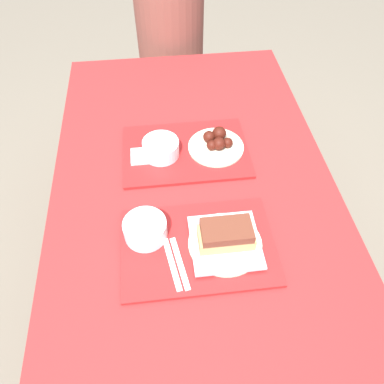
{
  "coord_description": "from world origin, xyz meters",
  "views": [
    {
      "loc": [
        -0.1,
        -0.8,
        1.69
      ],
      "look_at": [
        -0.01,
        -0.05,
        0.78
      ],
      "focal_mm": 35.0,
      "sensor_mm": 36.0,
      "label": 1
    }
  ],
  "objects_px": {
    "wings_plate_far": "(217,142)",
    "bowl_coleslaw_far": "(161,147)",
    "brisket_sandwich_plate": "(226,238)",
    "tray_far": "(186,151)",
    "bowl_coleslaw_near": "(145,229)",
    "tray_near": "(198,246)",
    "person_seated_across": "(170,27)"
  },
  "relations": [
    {
      "from": "bowl_coleslaw_near",
      "to": "wings_plate_far",
      "type": "relative_size",
      "value": 0.64
    },
    {
      "from": "bowl_coleslaw_near",
      "to": "wings_plate_far",
      "type": "distance_m",
      "value": 0.44
    },
    {
      "from": "brisket_sandwich_plate",
      "to": "wings_plate_far",
      "type": "bearing_deg",
      "value": 84.46
    },
    {
      "from": "person_seated_across",
      "to": "tray_near",
      "type": "bearing_deg",
      "value": -90.87
    },
    {
      "from": "wings_plate_far",
      "to": "bowl_coleslaw_far",
      "type": "bearing_deg",
      "value": -175.31
    },
    {
      "from": "tray_far",
      "to": "bowl_coleslaw_far",
      "type": "distance_m",
      "value": 0.1
    },
    {
      "from": "tray_near",
      "to": "brisket_sandwich_plate",
      "type": "height_order",
      "value": "brisket_sandwich_plate"
    },
    {
      "from": "wings_plate_far",
      "to": "bowl_coleslaw_near",
      "type": "bearing_deg",
      "value": -127.24
    },
    {
      "from": "tray_near",
      "to": "wings_plate_far",
      "type": "height_order",
      "value": "wings_plate_far"
    },
    {
      "from": "tray_far",
      "to": "person_seated_across",
      "type": "relative_size",
      "value": 0.6
    },
    {
      "from": "tray_far",
      "to": "person_seated_across",
      "type": "distance_m",
      "value": 0.88
    },
    {
      "from": "bowl_coleslaw_far",
      "to": "tray_near",
      "type": "bearing_deg",
      "value": -78.02
    },
    {
      "from": "tray_far",
      "to": "bowl_coleslaw_far",
      "type": "xyz_separation_m",
      "value": [
        -0.09,
        -0.01,
        0.04
      ]
    },
    {
      "from": "tray_far",
      "to": "bowl_coleslaw_far",
      "type": "bearing_deg",
      "value": -173.82
    },
    {
      "from": "wings_plate_far",
      "to": "person_seated_across",
      "type": "distance_m",
      "value": 0.88
    },
    {
      "from": "wings_plate_far",
      "to": "tray_near",
      "type": "bearing_deg",
      "value": -106.23
    },
    {
      "from": "tray_near",
      "to": "person_seated_across",
      "type": "distance_m",
      "value": 1.28
    },
    {
      "from": "bowl_coleslaw_near",
      "to": "tray_far",
      "type": "bearing_deg",
      "value": 65.85
    },
    {
      "from": "person_seated_across",
      "to": "tray_far",
      "type": "bearing_deg",
      "value": -90.91
    },
    {
      "from": "bowl_coleslaw_near",
      "to": "tray_near",
      "type": "bearing_deg",
      "value": -19.96
    },
    {
      "from": "bowl_coleslaw_near",
      "to": "wings_plate_far",
      "type": "xyz_separation_m",
      "value": [
        0.27,
        0.35,
        -0.01
      ]
    },
    {
      "from": "bowl_coleslaw_near",
      "to": "bowl_coleslaw_far",
      "type": "xyz_separation_m",
      "value": [
        0.07,
        0.34,
        0.0
      ]
    },
    {
      "from": "tray_far",
      "to": "brisket_sandwich_plate",
      "type": "xyz_separation_m",
      "value": [
        0.07,
        -0.4,
        0.04
      ]
    },
    {
      "from": "bowl_coleslaw_near",
      "to": "wings_plate_far",
      "type": "height_order",
      "value": "wings_plate_far"
    },
    {
      "from": "tray_far",
      "to": "wings_plate_far",
      "type": "bearing_deg",
      "value": 3.52
    },
    {
      "from": "brisket_sandwich_plate",
      "to": "wings_plate_far",
      "type": "relative_size",
      "value": 1.07
    },
    {
      "from": "bowl_coleslaw_far",
      "to": "person_seated_across",
      "type": "bearing_deg",
      "value": 83.44
    },
    {
      "from": "tray_near",
      "to": "wings_plate_far",
      "type": "relative_size",
      "value": 2.22
    },
    {
      "from": "bowl_coleslaw_near",
      "to": "brisket_sandwich_plate",
      "type": "height_order",
      "value": "brisket_sandwich_plate"
    },
    {
      "from": "tray_far",
      "to": "bowl_coleslaw_near",
      "type": "xyz_separation_m",
      "value": [
        -0.15,
        -0.34,
        0.04
      ]
    },
    {
      "from": "tray_far",
      "to": "wings_plate_far",
      "type": "relative_size",
      "value": 2.22
    },
    {
      "from": "person_seated_across",
      "to": "brisket_sandwich_plate",
      "type": "bearing_deg",
      "value": -87.37
    }
  ]
}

